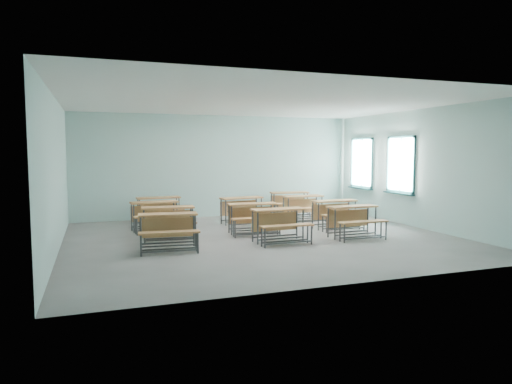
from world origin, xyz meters
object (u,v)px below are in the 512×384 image
Objects in this scene: desk_unit_r0c2 at (355,217)px; desk_unit_r3c0 at (159,206)px; desk_unit_r1c0 at (168,218)px; desk_unit_r1c2 at (336,210)px; desk_unit_r3c2 at (290,200)px; desk_unit_r2c2 at (305,204)px; desk_unit_r2c0 at (155,211)px; desk_unit_r0c1 at (280,220)px; desk_unit_r2c1 at (243,206)px; desk_unit_r1c1 at (253,214)px; desk_unit_r0c0 at (168,226)px.

desk_unit_r0c2 is 0.98× the size of desk_unit_r3c0.
desk_unit_r1c0 is 4.44m from desk_unit_r1c2.
desk_unit_r3c0 and desk_unit_r3c2 have the same top height.
desk_unit_r3c0 is (-4.33, 2.46, 0.00)m from desk_unit_r1c2.
desk_unit_r1c2 is 0.98× the size of desk_unit_r3c0.
desk_unit_r1c0 is 4.43m from desk_unit_r2c2.
desk_unit_r2c2 is 4.21m from desk_unit_r3c0.
desk_unit_r1c0 is at bearing 161.95° from desk_unit_r0c2.
desk_unit_r1c0 and desk_unit_r2c0 have the same top height.
desk_unit_r0c2 is 0.98× the size of desk_unit_r2c2.
desk_unit_r0c1 is at bearing -22.82° from desk_unit_r1c0.
desk_unit_r2c0 is at bearing -156.12° from desk_unit_r3c2.
desk_unit_r1c1 is at bearing -105.99° from desk_unit_r2c1.
desk_unit_r0c2 is at bearing -101.23° from desk_unit_r1c2.
desk_unit_r2c0 is 2.51m from desk_unit_r2c1.
desk_unit_r1c0 is 2.42m from desk_unit_r3c0.
desk_unit_r1c0 is at bearing 151.08° from desk_unit_r0c1.
desk_unit_r0c1 is 4.36m from desk_unit_r3c2.
desk_unit_r2c0 is 1.19m from desk_unit_r3c0.
desk_unit_r3c0 is at bearing 151.92° from desk_unit_r2c1.
desk_unit_r0c0 is at bearing 177.61° from desk_unit_r0c2.
desk_unit_r0c0 is 3.62m from desk_unit_r3c0.
desk_unit_r1c1 and desk_unit_r2c1 have the same top height.
desk_unit_r0c0 is at bearing -96.17° from desk_unit_r2c0.
desk_unit_r3c0 is at bearing 91.01° from desk_unit_r0c0.
desk_unit_r0c2 is 4.41m from desk_unit_r1c0.
desk_unit_r0c1 is 1.01× the size of desk_unit_r0c2.
desk_unit_r2c0 is at bearing 101.19° from desk_unit_r1c0.
desk_unit_r0c1 is 0.96× the size of desk_unit_r1c1.
desk_unit_r3c2 is at bearing 22.28° from desk_unit_r2c1.
desk_unit_r1c1 is 0.99× the size of desk_unit_r3c2.
desk_unit_r1c0 and desk_unit_r2c1 have the same top height.
desk_unit_r0c2 is 5.06m from desk_unit_r2c0.
desk_unit_r3c2 is (4.19, 0.25, 0.00)m from desk_unit_r3c0.
desk_unit_r0c1 and desk_unit_r2c1 have the same top height.
desk_unit_r1c2 is at bearing 79.21° from desk_unit_r0c2.
desk_unit_r0c0 and desk_unit_r0c1 have the same top height.
desk_unit_r2c2 is at bearing -12.03° from desk_unit_r2c1.
desk_unit_r0c2 and desk_unit_r1c0 have the same top height.
desk_unit_r0c2 and desk_unit_r2c2 have the same top height.
desk_unit_r3c2 is (2.20, 2.65, 0.00)m from desk_unit_r1c1.
desk_unit_r2c0 is at bearing 178.92° from desk_unit_r2c2.
desk_unit_r1c1 and desk_unit_r2c0 have the same top height.
desk_unit_r0c2 is at bearing -27.35° from desk_unit_r1c1.
desk_unit_r0c0 is 1.03× the size of desk_unit_r2c2.
desk_unit_r2c2 is (-0.24, 1.45, 0.00)m from desk_unit_r1c2.
desk_unit_r1c2 is 1.47m from desk_unit_r2c2.
desk_unit_r1c0 is (-2.33, 1.21, 0.00)m from desk_unit_r0c1.
desk_unit_r0c1 and desk_unit_r3c0 have the same top height.
desk_unit_r1c2 and desk_unit_r2c2 have the same top height.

